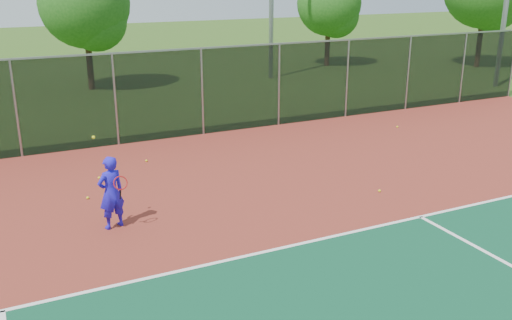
% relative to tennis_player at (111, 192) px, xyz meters
% --- Properties ---
extents(ground, '(120.00, 120.00, 0.00)m').
position_rel_tennis_player_xyz_m(ground, '(4.57, -5.55, -0.85)').
color(ground, '#2C4F16').
rests_on(ground, ground).
extents(court_apron, '(30.00, 20.00, 0.02)m').
position_rel_tennis_player_xyz_m(court_apron, '(4.57, -3.55, -0.84)').
color(court_apron, maroon).
rests_on(court_apron, ground).
extents(fence_back, '(30.00, 0.06, 3.03)m').
position_rel_tennis_player_xyz_m(fence_back, '(4.57, 6.45, 0.71)').
color(fence_back, black).
rests_on(fence_back, court_apron).
extents(tennis_player, '(0.70, 0.69, 2.13)m').
position_rel_tennis_player_xyz_m(tennis_player, '(0.00, 0.00, 0.00)').
color(tennis_player, '#2117D9').
rests_on(tennis_player, court_apron).
extents(practice_ball_1, '(0.07, 0.07, 0.07)m').
position_rel_tennis_player_xyz_m(practice_ball_1, '(11.30, 4.15, -0.80)').
color(practice_ball_1, yellow).
rests_on(practice_ball_1, court_apron).
extents(practice_ball_2, '(0.07, 0.07, 0.07)m').
position_rel_tennis_player_xyz_m(practice_ball_2, '(1.90, 4.24, -0.80)').
color(practice_ball_2, yellow).
rests_on(practice_ball_2, court_apron).
extents(practice_ball_3, '(0.07, 0.07, 0.07)m').
position_rel_tennis_player_xyz_m(practice_ball_3, '(6.70, -0.83, -0.80)').
color(practice_ball_3, yellow).
rests_on(practice_ball_3, court_apron).
extents(practice_ball_4, '(0.07, 0.07, 0.07)m').
position_rel_tennis_player_xyz_m(practice_ball_4, '(0.32, 3.33, -0.80)').
color(practice_ball_4, yellow).
rests_on(practice_ball_4, court_apron).
extents(practice_ball_6, '(0.07, 0.07, 0.07)m').
position_rel_tennis_player_xyz_m(practice_ball_6, '(-0.23, 1.95, -0.80)').
color(practice_ball_6, yellow).
rests_on(practice_ball_6, court_apron).
extents(tree_back_left, '(4.24, 4.24, 6.22)m').
position_rel_tennis_player_xyz_m(tree_back_left, '(2.63, 16.46, 3.05)').
color(tree_back_left, '#342113').
rests_on(tree_back_left, ground).
extents(tree_back_mid, '(3.84, 3.84, 5.64)m').
position_rel_tennis_player_xyz_m(tree_back_mid, '(17.10, 17.90, 2.68)').
color(tree_back_mid, '#342113').
rests_on(tree_back_mid, ground).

